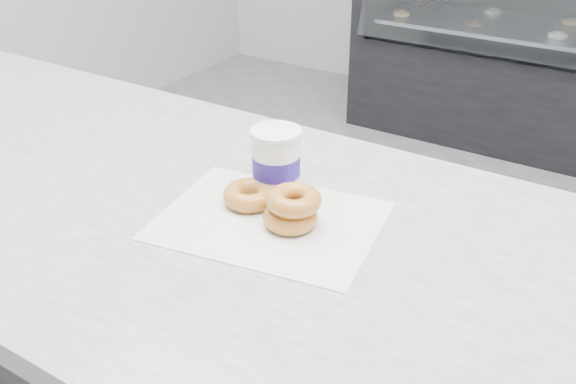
# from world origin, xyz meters

# --- Properties ---
(wax_paper) EXTENTS (0.38, 0.31, 0.00)m
(wax_paper) POSITION_xyz_m (-0.15, -0.57, 0.90)
(wax_paper) COLOR silver
(wax_paper) RESTS_ON counter
(donut_single) EXTENTS (0.09, 0.09, 0.03)m
(donut_single) POSITION_xyz_m (-0.21, -0.55, 0.92)
(donut_single) COLOR gold
(donut_single) RESTS_ON wax_paper
(donut_stack) EXTENTS (0.10, 0.10, 0.06)m
(donut_stack) POSITION_xyz_m (-0.11, -0.57, 0.93)
(donut_stack) COLOR gold
(donut_stack) RESTS_ON wax_paper
(coffee_cup) EXTENTS (0.10, 0.10, 0.11)m
(coffee_cup) POSITION_xyz_m (-0.19, -0.49, 0.96)
(coffee_cup) COLOR white
(coffee_cup) RESTS_ON counter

